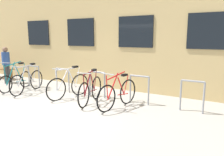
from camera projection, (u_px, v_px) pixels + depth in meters
The scene contains 9 objects.
ground_plane at pixel (45, 111), 5.93m from camera, with size 42.00×42.00×0.00m, color #9E998E.
storefront_building at pixel (139, 22), 10.84m from camera, with size 28.00×6.31×5.40m.
bike_rack at pixel (97, 81), 7.25m from camera, with size 6.63×0.05×0.87m.
bicycle_teal at pixel (16, 80), 8.29m from camera, with size 0.47×1.66×1.11m.
bicycle_maroon at pixel (91, 90), 6.66m from camera, with size 0.49×1.67×1.01m.
bicycle_white at pixel (69, 86), 7.22m from camera, with size 0.50×1.67×1.04m.
bicycle_red at pixel (118, 94), 6.22m from camera, with size 0.48×1.70×1.05m.
bicycle_silver at pixel (27, 81), 7.94m from camera, with size 0.55×1.79×1.03m.
person_by_bench at pixel (6, 62), 9.42m from camera, with size 0.32×0.34×1.56m.
Camera 1 is at (4.37, -4.03, 1.98)m, focal length 35.31 mm.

